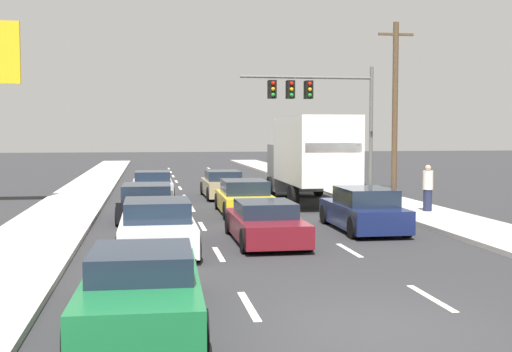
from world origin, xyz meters
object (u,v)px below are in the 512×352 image
(car_tan, at_px, (223,185))
(car_black, at_px, (147,203))
(car_navy, at_px, (364,211))
(car_white, at_px, (157,228))
(car_maroon, at_px, (265,223))
(car_green, at_px, (142,288))
(pedestrian_near_corner, at_px, (428,188))
(utility_pole_mid, at_px, (395,106))
(traffic_signal_mast, at_px, (312,97))
(car_silver, at_px, (152,186))
(box_truck, at_px, (310,155))
(car_yellow, at_px, (245,198))

(car_tan, bearing_deg, car_black, -115.46)
(car_tan, bearing_deg, car_navy, -74.13)
(car_white, distance_m, car_maroon, 3.14)
(car_green, bearing_deg, car_black, 89.69)
(car_maroon, bearing_deg, car_tan, 88.84)
(car_white, xyz_separation_m, pedestrian_near_corner, (10.00, 6.01, 0.38))
(utility_pole_mid, bearing_deg, car_navy, -115.24)
(car_black, bearing_deg, car_green, -90.31)
(car_tan, bearing_deg, traffic_signal_mast, 34.43)
(car_silver, relative_size, car_tan, 0.99)
(car_black, distance_m, pedestrian_near_corner, 10.29)
(car_silver, height_order, box_truck, box_truck)
(car_maroon, height_order, pedestrian_near_corner, pedestrian_near_corner)
(car_black, height_order, car_yellow, car_yellow)
(car_navy, distance_m, utility_pole_mid, 13.54)
(car_yellow, bearing_deg, utility_pole_mid, 39.08)
(car_black, distance_m, car_navy, 7.60)
(utility_pole_mid, bearing_deg, car_silver, -176.24)
(car_maroon, relative_size, box_truck, 0.55)
(car_silver, distance_m, traffic_signal_mast, 10.14)
(car_tan, xyz_separation_m, car_navy, (3.14, -11.05, 0.03))
(car_black, bearing_deg, car_navy, -28.90)
(car_silver, relative_size, car_black, 0.99)
(car_silver, height_order, car_tan, car_silver)
(car_silver, xyz_separation_m, car_maroon, (3.01, -12.61, -0.05))
(traffic_signal_mast, bearing_deg, utility_pole_mid, -38.63)
(car_white, relative_size, utility_pole_mid, 0.49)
(car_maroon, bearing_deg, car_white, -161.99)
(utility_pole_mid, bearing_deg, car_maroon, -123.73)
(car_maroon, height_order, car_navy, car_navy)
(box_truck, xyz_separation_m, traffic_signal_mast, (1.72, 6.53, 2.81))
(pedestrian_near_corner, bearing_deg, car_navy, -136.76)
(car_tan, bearing_deg, car_silver, -178.61)
(car_yellow, xyz_separation_m, pedestrian_near_corner, (6.66, -1.39, 0.41))
(car_green, relative_size, pedestrian_near_corner, 2.74)
(car_silver, relative_size, car_yellow, 0.98)
(traffic_signal_mast, distance_m, utility_pole_mid, 4.56)
(car_tan, bearing_deg, car_yellow, -89.06)
(car_silver, bearing_deg, car_white, -89.88)
(traffic_signal_mast, bearing_deg, car_black, -128.46)
(car_yellow, bearing_deg, car_green, -105.07)
(car_tan, distance_m, traffic_signal_mast, 7.60)
(car_black, relative_size, car_navy, 1.00)
(car_navy, bearing_deg, car_green, -127.10)
(car_navy, bearing_deg, box_truck, 87.93)
(car_white, xyz_separation_m, car_maroon, (2.99, 0.97, -0.08))
(car_black, relative_size, car_green, 0.90)
(car_silver, xyz_separation_m, car_yellow, (3.37, -6.18, 0.01))
(car_black, distance_m, car_tan, 8.17)
(car_black, relative_size, car_maroon, 0.97)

